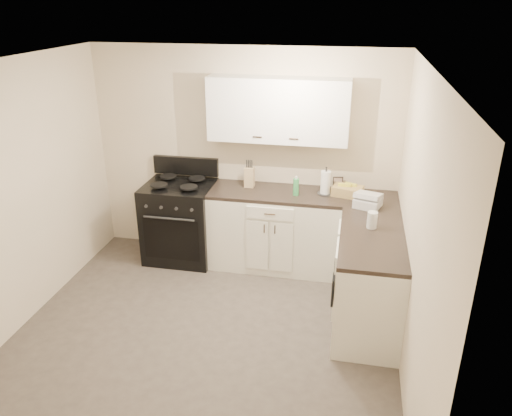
% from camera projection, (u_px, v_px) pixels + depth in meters
% --- Properties ---
extents(floor, '(3.60, 3.60, 0.00)m').
position_uv_depth(floor, '(204.00, 336.00, 4.76)').
color(floor, '#473F38').
rests_on(floor, ground).
extents(ceiling, '(3.60, 3.60, 0.00)m').
position_uv_depth(ceiling, '(190.00, 66.00, 3.77)').
color(ceiling, white).
rests_on(ceiling, wall_back).
extents(wall_back, '(3.60, 0.00, 3.60)m').
position_uv_depth(wall_back, '(244.00, 156.00, 5.89)').
color(wall_back, beige).
rests_on(wall_back, ground).
extents(wall_right, '(0.00, 3.60, 3.60)m').
position_uv_depth(wall_right, '(416.00, 235.00, 3.94)').
color(wall_right, beige).
rests_on(wall_right, ground).
extents(wall_left, '(0.00, 3.60, 3.60)m').
position_uv_depth(wall_left, '(10.00, 201.00, 4.59)').
color(wall_left, beige).
rests_on(wall_left, ground).
extents(wall_front, '(3.60, 0.00, 3.60)m').
position_uv_depth(wall_front, '(95.00, 353.00, 2.64)').
color(wall_front, beige).
rests_on(wall_front, ground).
extents(base_cabinets_back, '(1.55, 0.60, 0.90)m').
position_uv_depth(base_cabinets_back, '(274.00, 230.00, 5.85)').
color(base_cabinets_back, white).
rests_on(base_cabinets_back, floor).
extents(base_cabinets_right, '(0.60, 1.90, 0.90)m').
position_uv_depth(base_cabinets_right, '(368.00, 267.00, 5.07)').
color(base_cabinets_right, white).
rests_on(base_cabinets_right, floor).
extents(countertop_back, '(1.55, 0.60, 0.04)m').
position_uv_depth(countertop_back, '(275.00, 193.00, 5.67)').
color(countertop_back, black).
rests_on(countertop_back, base_cabinets_back).
extents(countertop_right, '(0.60, 1.90, 0.04)m').
position_uv_depth(countertop_right, '(372.00, 225.00, 4.89)').
color(countertop_right, black).
rests_on(countertop_right, base_cabinets_right).
extents(upper_cabinets, '(1.55, 0.30, 0.70)m').
position_uv_depth(upper_cabinets, '(278.00, 110.00, 5.44)').
color(upper_cabinets, white).
rests_on(upper_cabinets, wall_back).
extents(stove, '(0.81, 0.69, 0.98)m').
position_uv_depth(stove, '(181.00, 223.00, 6.03)').
color(stove, black).
rests_on(stove, floor).
extents(knife_block, '(0.11, 0.10, 0.23)m').
position_uv_depth(knife_block, '(249.00, 177.00, 5.76)').
color(knife_block, tan).
rests_on(knife_block, countertop_back).
extents(paper_towel, '(0.12, 0.12, 0.27)m').
position_uv_depth(paper_towel, '(326.00, 183.00, 5.55)').
color(paper_towel, white).
rests_on(paper_towel, countertop_back).
extents(soap_bottle, '(0.07, 0.07, 0.19)m').
position_uv_depth(soap_bottle, '(296.00, 187.00, 5.53)').
color(soap_bottle, '#3EA254').
rests_on(soap_bottle, countertop_back).
extents(picture_frame, '(0.12, 0.05, 0.14)m').
position_uv_depth(picture_frame, '(338.00, 183.00, 5.72)').
color(picture_frame, black).
rests_on(picture_frame, countertop_back).
extents(wicker_basket, '(0.36, 0.28, 0.11)m').
position_uv_depth(wicker_basket, '(348.00, 191.00, 5.53)').
color(wicker_basket, tan).
rests_on(wicker_basket, countertop_right).
extents(countertop_grill, '(0.32, 0.31, 0.09)m').
position_uv_depth(countertop_grill, '(368.00, 202.00, 5.24)').
color(countertop_grill, silver).
rests_on(countertop_grill, countertop_right).
extents(glass_jar, '(0.10, 0.10, 0.16)m').
position_uv_depth(glass_jar, '(372.00, 220.00, 4.75)').
color(glass_jar, silver).
rests_on(glass_jar, countertop_right).
extents(oven_mitt_near, '(0.02, 0.16, 0.28)m').
position_uv_depth(oven_mitt_near, '(333.00, 290.00, 4.61)').
color(oven_mitt_near, black).
rests_on(oven_mitt_near, base_cabinets_right).
extents(oven_mitt_far, '(0.02, 0.14, 0.25)m').
position_uv_depth(oven_mitt_far, '(335.00, 269.00, 4.97)').
color(oven_mitt_far, black).
rests_on(oven_mitt_far, base_cabinets_right).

